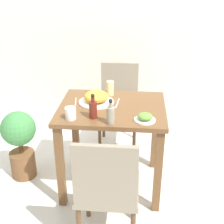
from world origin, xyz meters
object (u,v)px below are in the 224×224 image
side_plate (145,118)px  condiment_bottle (111,114)px  chair_near (107,187)px  juice_glass (110,88)px  potted_plant_left (20,140)px  food_plate (96,98)px  chair_far (119,101)px  sauce_bottle (93,109)px  drink_cup (71,113)px

side_plate → condiment_bottle: size_ratio=0.82×
chair_near → juice_glass: size_ratio=6.90×
potted_plant_left → condiment_bottle: bearing=-22.1°
food_plate → chair_far: bearing=78.1°
food_plate → juice_glass: bearing=60.6°
chair_near → side_plate: (0.24, 0.45, 0.30)m
chair_near → sauce_bottle: size_ratio=4.55×
chair_near → juice_glass: (-0.07, 0.93, 0.34)m
side_plate → juice_glass: (-0.30, 0.48, 0.04)m
condiment_bottle → sauce_bottle: bearing=149.3°
food_plate → juice_glass: 0.20m
chair_far → juice_glass: 0.62m
condiment_bottle → chair_near: bearing=-88.4°
chair_near → condiment_bottle: condiment_bottle is taller
food_plate → juice_glass: (0.10, 0.18, 0.02)m
chair_far → potted_plant_left: size_ratio=1.35×
potted_plant_left → chair_far: bearing=39.7°
sauce_bottle → condiment_bottle: same height
chair_near → chair_far: size_ratio=1.00×
chair_far → condiment_bottle: (0.01, -1.06, 0.35)m
potted_plant_left → juice_glass: bearing=13.7°
side_plate → potted_plant_left: size_ratio=0.24×
drink_cup → condiment_bottle: condiment_bottle is taller
chair_far → potted_plant_left: (-0.85, -0.71, -0.11)m
food_plate → potted_plant_left: size_ratio=0.45×
side_plate → sauce_bottle: bearing=177.7°
drink_cup → juice_glass: size_ratio=0.72×
drink_cup → juice_glass: bearing=63.2°
chair_near → food_plate: 0.84m
chair_near → sauce_bottle: sauce_bottle is taller
food_plate → side_plate: bearing=-36.8°
chair_far → food_plate: chair_far is taller
chair_far → drink_cup: chair_far is taller
drink_cup → potted_plant_left: bearing=151.7°
side_plate → sauce_bottle: sauce_bottle is taller
chair_far → chair_near: bearing=-89.2°
drink_cup → potted_plant_left: 0.77m
chair_far → side_plate: (0.26, -0.99, 0.30)m
chair_near → potted_plant_left: bearing=-40.1°
juice_glass → condiment_bottle: bearing=-84.3°
food_plate → drink_cup: bearing=-115.4°
side_plate → drink_cup: size_ratio=1.73×
drink_cup → condiment_bottle: (0.31, -0.05, 0.03)m
chair_far → side_plate: bearing=-75.4°
food_plate → chair_near: bearing=-77.6°
chair_far → drink_cup: size_ratio=9.64×
chair_near → drink_cup: bearing=-54.0°
sauce_bottle → drink_cup: bearing=-168.9°
chair_near → side_plate: chair_near is taller
sauce_bottle → chair_near: bearing=-72.1°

